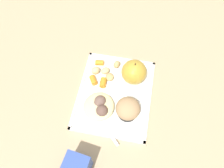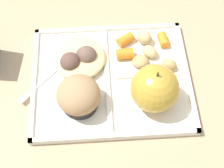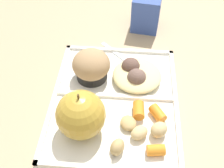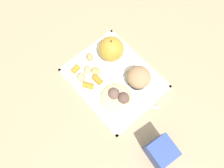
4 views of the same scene
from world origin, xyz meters
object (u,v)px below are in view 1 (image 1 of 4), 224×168
object	(u,v)px
green_apple	(134,72)
milk_carton	(77,168)
plastic_fork	(103,125)
bran_muffin	(128,109)
lunch_tray	(115,94)

from	to	relation	value
green_apple	milk_carton	distance (m)	0.35
plastic_fork	milk_carton	bearing A→B (deg)	-16.30
green_apple	plastic_fork	bearing A→B (deg)	-20.31
bran_muffin	milk_carton	bearing A→B (deg)	-29.16
milk_carton	plastic_fork	bearing A→B (deg)	171.48
green_apple	milk_carton	xyz separation A→B (m)	(0.34, -0.11, -0.01)
lunch_tray	plastic_fork	bearing A→B (deg)	-8.29
bran_muffin	plastic_fork	distance (m)	0.09
green_apple	bran_muffin	distance (m)	0.13
lunch_tray	milk_carton	distance (m)	0.27
lunch_tray	green_apple	world-z (taller)	green_apple
milk_carton	bran_muffin	bearing A→B (deg)	158.62
lunch_tray	bran_muffin	xyz separation A→B (m)	(0.06, 0.05, 0.04)
plastic_fork	bran_muffin	bearing A→B (deg)	128.31
milk_carton	green_apple	bearing A→B (deg)	169.20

